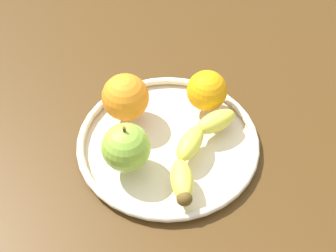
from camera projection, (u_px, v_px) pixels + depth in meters
ground_plane at (168, 154)px, 76.06cm from camera, size 136.64×136.64×4.00cm
fruit_bowl at (168, 142)px, 73.85cm from camera, size 28.39×28.39×1.80cm
banana at (196, 150)px, 69.74cm from camera, size 19.83×8.00×3.17cm
apple at (126, 147)px, 67.49cm from camera, size 7.17×7.17×7.97cm
orange_front_right at (207, 91)px, 75.43cm from camera, size 6.55×6.55×6.55cm
orange_back_left at (125, 97)px, 73.85cm from camera, size 7.45×7.45×7.45cm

